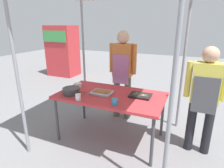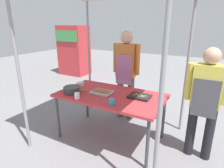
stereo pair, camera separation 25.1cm
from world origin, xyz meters
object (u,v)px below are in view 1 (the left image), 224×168
at_px(tray_meat_skewers, 140,95).
at_px(drink_cup_by_wok, 115,102).
at_px(cooking_wok, 71,91).
at_px(vendor_woman, 123,68).
at_px(drink_cup_near_edge, 78,97).
at_px(neighbor_stall_left, 63,51).
at_px(customer_nearby, 204,94).
at_px(condiment_bowl, 78,85).
at_px(tray_grilled_sausages, 102,92).
at_px(stall_table, 111,98).

xyz_separation_m(tray_meat_skewers, drink_cup_by_wok, (-0.23, -0.42, 0.03)).
distance_m(cooking_wok, vendor_woman, 1.09).
relative_size(cooking_wok, vendor_woman, 0.25).
xyz_separation_m(drink_cup_near_edge, vendor_woman, (0.24, 1.13, 0.20)).
bearing_deg(tray_meat_skewers, neighbor_stall_left, 141.44).
bearing_deg(vendor_woman, drink_cup_by_wok, 105.47).
bearing_deg(cooking_wok, tray_meat_skewers, 17.54).
xyz_separation_m(vendor_woman, customer_nearby, (1.37, -0.55, -0.10)).
height_order(tray_meat_skewers, customer_nearby, customer_nearby).
bearing_deg(cooking_wok, drink_cup_near_edge, -35.11).
bearing_deg(condiment_bowl, tray_grilled_sausages, -14.37).
xyz_separation_m(condiment_bowl, drink_cup_near_edge, (0.32, -0.49, 0.01)).
relative_size(stall_table, tray_grilled_sausages, 5.02).
distance_m(tray_grilled_sausages, condiment_bowl, 0.54).
height_order(tray_grilled_sausages, drink_cup_near_edge, drink_cup_near_edge).
relative_size(tray_meat_skewers, neighbor_stall_left, 0.18).
distance_m(drink_cup_near_edge, neighbor_stall_left, 4.38).
distance_m(condiment_bowl, drink_cup_by_wok, 0.97).
bearing_deg(tray_grilled_sausages, customer_nearby, 9.02).
bearing_deg(stall_table, cooking_wok, -158.03).
bearing_deg(tray_meat_skewers, vendor_woman, 128.82).
bearing_deg(customer_nearby, drink_cup_by_wok, -153.80).
height_order(condiment_bowl, customer_nearby, customer_nearby).
xyz_separation_m(tray_grilled_sausages, tray_meat_skewers, (0.57, 0.12, -0.01)).
distance_m(stall_table, tray_meat_skewers, 0.45).
bearing_deg(stall_table, tray_meat_skewers, 11.59).
bearing_deg(tray_grilled_sausages, vendor_woman, 87.03).
relative_size(drink_cup_near_edge, drink_cup_by_wok, 1.01).
relative_size(tray_meat_skewers, cooking_wok, 0.75).
relative_size(tray_meat_skewers, customer_nearby, 0.21).
distance_m(tray_meat_skewers, vendor_woman, 0.87).
bearing_deg(condiment_bowl, drink_cup_near_edge, -56.22).
bearing_deg(condiment_bowl, stall_table, -8.93).
xyz_separation_m(stall_table, tray_grilled_sausages, (-0.13, -0.03, 0.08)).
bearing_deg(drink_cup_by_wok, customer_nearby, 26.20).
bearing_deg(neighbor_stall_left, stall_table, -43.10).
bearing_deg(stall_table, neighbor_stall_left, 136.90).
distance_m(tray_meat_skewers, drink_cup_near_edge, 0.90).
distance_m(tray_grilled_sausages, drink_cup_by_wok, 0.46).
distance_m(tray_meat_skewers, cooking_wok, 1.04).
bearing_deg(customer_nearby, stall_table, -171.42).
distance_m(tray_grilled_sausages, cooking_wok, 0.47).
height_order(tray_grilled_sausages, condiment_bowl, condiment_bowl).
bearing_deg(tray_meat_skewers, drink_cup_near_edge, -148.33).
distance_m(drink_cup_near_edge, customer_nearby, 1.71).
bearing_deg(tray_meat_skewers, drink_cup_by_wok, -118.46).
relative_size(vendor_woman, customer_nearby, 1.10).
bearing_deg(tray_grilled_sausages, drink_cup_near_edge, -119.27).
relative_size(drink_cup_near_edge, customer_nearby, 0.06).
bearing_deg(tray_grilled_sausages, neighbor_stall_left, 135.39).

